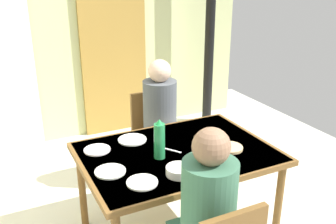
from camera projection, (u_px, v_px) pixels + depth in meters
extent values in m
cube|color=#BCC388|center=(53.00, 33.00, 4.24)|extent=(4.73, 0.10, 2.53)
cube|color=olive|center=(114.00, 52.00, 4.55)|extent=(0.80, 0.05, 2.00)
cylinder|color=black|center=(210.00, 26.00, 4.70)|extent=(0.12, 0.12, 2.53)
cube|color=brown|center=(177.00, 154.00, 2.74)|extent=(1.37, 0.98, 0.04)
cube|color=beige|center=(177.00, 151.00, 2.73)|extent=(1.31, 0.94, 0.00)
cylinder|color=brown|center=(278.00, 205.00, 2.77)|extent=(0.06, 0.06, 0.68)
cylinder|color=brown|center=(82.00, 189.00, 2.97)|extent=(0.06, 0.06, 0.68)
cylinder|color=brown|center=(215.00, 156.00, 3.48)|extent=(0.06, 0.06, 0.68)
cube|color=brown|center=(158.00, 139.00, 3.56)|extent=(0.40, 0.40, 0.04)
cube|color=brown|center=(150.00, 112.00, 3.63)|extent=(0.38, 0.04, 0.42)
cylinder|color=brown|center=(182.00, 167.00, 3.57)|extent=(0.04, 0.04, 0.41)
cylinder|color=brown|center=(149.00, 175.00, 3.44)|extent=(0.04, 0.04, 0.41)
cylinder|color=brown|center=(166.00, 152.00, 3.86)|extent=(0.04, 0.04, 0.41)
cylinder|color=brown|center=(135.00, 159.00, 3.72)|extent=(0.04, 0.04, 0.41)
cylinder|color=#38664C|center=(209.00, 206.00, 2.04)|extent=(0.30, 0.30, 0.52)
sphere|color=#846047|center=(211.00, 147.00, 1.91)|extent=(0.20, 0.20, 0.20)
cube|color=#504850|center=(165.00, 140.00, 3.40)|extent=(0.30, 0.22, 0.12)
cylinder|color=#4C5156|center=(160.00, 109.00, 3.40)|extent=(0.30, 0.30, 0.52)
sphere|color=beige|center=(160.00, 71.00, 3.28)|extent=(0.20, 0.20, 0.20)
cylinder|color=#238347|center=(159.00, 141.00, 2.60)|extent=(0.08, 0.08, 0.25)
cone|color=#19863B|center=(159.00, 122.00, 2.55)|extent=(0.05, 0.05, 0.03)
cylinder|color=silver|center=(179.00, 171.00, 2.42)|extent=(0.17, 0.17, 0.05)
cylinder|color=white|center=(110.00, 171.00, 2.45)|extent=(0.20, 0.20, 0.01)
cylinder|color=white|center=(97.00, 150.00, 2.74)|extent=(0.19, 0.19, 0.01)
cylinder|color=white|center=(132.00, 140.00, 2.90)|extent=(0.22, 0.22, 0.01)
cylinder|color=white|center=(142.00, 182.00, 2.33)|extent=(0.19, 0.19, 0.01)
cylinder|color=silver|center=(218.00, 159.00, 2.51)|extent=(0.06, 0.06, 0.11)
cylinder|color=#DBB77A|center=(230.00, 148.00, 2.76)|extent=(0.19, 0.19, 0.02)
cube|color=silver|center=(172.00, 150.00, 2.74)|extent=(0.10, 0.13, 0.00)
cube|color=silver|center=(202.00, 148.00, 2.78)|extent=(0.04, 0.15, 0.00)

